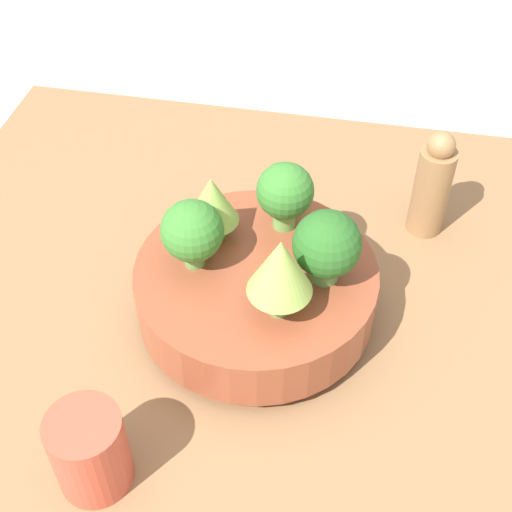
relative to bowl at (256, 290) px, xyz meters
name	(u,v)px	position (x,y,z in m)	size (l,w,h in m)	color
ground_plane	(280,360)	(0.03, -0.03, -0.08)	(6.00, 6.00, 0.00)	beige
table	(280,350)	(0.03, -0.03, -0.06)	(0.93, 0.84, 0.04)	olive
bowl	(256,290)	(0.00, 0.00, 0.00)	(0.26, 0.26, 0.07)	brown
broccoli_floret_back	(285,193)	(0.02, 0.07, 0.08)	(0.06, 0.06, 0.08)	#6BA34C
romanesco_piece_near	(285,269)	(0.04, -0.05, 0.09)	(0.06, 0.06, 0.09)	#609347
broccoli_floret_right	(327,246)	(0.07, 0.00, 0.08)	(0.07, 0.07, 0.08)	#609347
broccoli_floret_left	(192,232)	(-0.06, 0.00, 0.08)	(0.06, 0.06, 0.08)	#609347
romanesco_piece_far	(212,202)	(-0.05, 0.04, 0.08)	(0.06, 0.06, 0.08)	#6BA34C
cup	(90,451)	(-0.11, -0.22, 0.00)	(0.07, 0.07, 0.09)	#C64C38
pepper_mill	(432,185)	(0.18, 0.18, 0.03)	(0.04, 0.04, 0.14)	#997047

